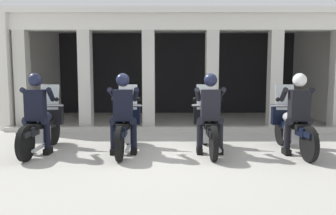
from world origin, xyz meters
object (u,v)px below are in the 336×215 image
object	(u,v)px
motorcycle_far_left	(44,127)
motorcycle_center_right	(209,126)
police_officer_far_left	(38,107)
police_officer_center_left	(124,107)
motorcycle_far_right	(293,127)
police_officer_center_right	(211,106)
police_officer_far_right	(300,107)
motorcycle_center_left	(127,127)

from	to	relation	value
motorcycle_far_left	motorcycle_center_right	world-z (taller)	same
police_officer_far_left	police_officer_center_left	bearing A→B (deg)	5.95
motorcycle_far_right	police_officer_center_left	bearing A→B (deg)	-172.39
motorcycle_center_right	police_officer_center_right	world-z (taller)	police_officer_center_right
police_officer_center_right	motorcycle_far_right	world-z (taller)	police_officer_center_right
motorcycle_far_right	motorcycle_far_left	bearing A→B (deg)	-176.90
police_officer_far_left	motorcycle_center_right	bearing A→B (deg)	11.12
motorcycle_center_right	police_officer_far_right	distance (m)	1.78
police_officer_center_left	police_officer_far_left	bearing A→B (deg)	-173.72
motorcycle_center_left	motorcycle_far_right	xyz separation A→B (m)	(3.38, -0.04, 0.00)
motorcycle_center_right	police_officer_center_right	bearing A→B (deg)	-83.39
motorcycle_center_right	motorcycle_far_right	world-z (taller)	same
police_officer_center_left	motorcycle_center_right	size ratio (longest dim) A/B	0.78
police_officer_center_left	police_officer_center_right	world-z (taller)	same
motorcycle_far_right	police_officer_far_right	world-z (taller)	police_officer_far_right
police_officer_center_left	police_officer_center_right	size ratio (longest dim) A/B	1.00
motorcycle_far_left	motorcycle_far_right	xyz separation A→B (m)	(5.07, -0.04, 0.00)
motorcycle_far_left	motorcycle_far_right	bearing A→B (deg)	5.39
police_officer_far_left	police_officer_center_left	size ratio (longest dim) A/B	1.00
motorcycle_center_left	motorcycle_center_right	distance (m)	1.69
motorcycle_center_left	motorcycle_far_right	bearing A→B (deg)	5.43
police_officer_far_left	motorcycle_center_left	size ratio (longest dim) A/B	0.78
motorcycle_far_left	police_officer_far_left	world-z (taller)	police_officer_far_left
motorcycle_far_left	police_officer_center_left	world-z (taller)	police_officer_center_left
police_officer_center_left	police_officer_far_right	xyz separation A→B (m)	(3.38, -0.04, 0.00)
motorcycle_far_left	police_officer_center_left	xyz separation A→B (m)	(1.69, -0.28, 0.44)
motorcycle_far_left	police_officer_far_right	bearing A→B (deg)	2.19
motorcycle_center_right	police_officer_far_right	bearing A→B (deg)	-4.94
police_officer_far_left	motorcycle_far_right	distance (m)	5.10
motorcycle_center_left	police_officer_center_left	bearing A→B (deg)	-84.07
motorcycle_center_left	motorcycle_far_left	bearing A→B (deg)	-173.72
police_officer_far_left	police_officer_far_right	distance (m)	5.07
police_officer_far_left	police_officer_center_right	bearing A→B (deg)	6.33
police_officer_far_left	motorcycle_far_left	bearing A→B (deg)	95.60
police_officer_center_right	police_officer_far_right	bearing A→B (deg)	4.51
motorcycle_far_right	police_officer_far_right	size ratio (longest dim) A/B	1.29
motorcycle_center_left	police_officer_center_left	xyz separation A→B (m)	(-0.00, -0.28, 0.44)
police_officer_center_right	motorcycle_center_left	bearing A→B (deg)	178.17
police_officer_center_left	police_officer_far_right	size ratio (longest dim) A/B	1.00
motorcycle_far_left	motorcycle_center_left	bearing A→B (deg)	5.95
motorcycle_center_left	police_officer_far_right	world-z (taller)	police_officer_far_right
police_officer_center_right	police_officer_far_right	size ratio (longest dim) A/B	1.00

